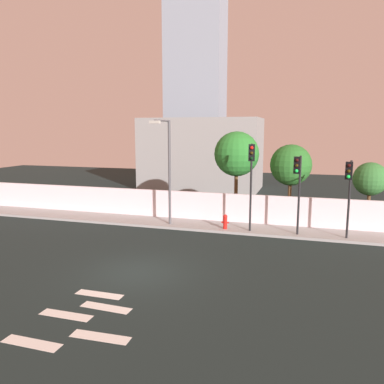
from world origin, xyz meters
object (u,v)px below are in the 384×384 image
street_lamp_curbside (167,163)px  fire_hydrant (225,221)px  traffic_light_center (298,178)px  roadside_tree_midleft (291,165)px  roadside_tree_midright (370,179)px  traffic_light_right (349,183)px  roadside_tree_leftmost (237,154)px  traffic_light_left (251,169)px

street_lamp_curbside → fire_hydrant: (3.56, 0.10, -3.34)m
traffic_light_center → roadside_tree_midleft: bearing=98.7°
roadside_tree_midleft → street_lamp_curbside: bearing=-155.9°
roadside_tree_midright → street_lamp_curbside: bearing=-164.9°
traffic_light_center → street_lamp_curbside: size_ratio=0.69×
fire_hydrant → traffic_light_right: bearing=-5.0°
fire_hydrant → roadside_tree_midleft: size_ratio=0.17×
traffic_light_center → roadside_tree_midright: size_ratio=1.09×
traffic_light_right → roadside_tree_midright: (1.53, 3.63, -0.20)m
roadside_tree_leftmost → traffic_light_center: bearing=-41.6°
traffic_light_right → fire_hydrant: bearing=175.0°
street_lamp_curbside → fire_hydrant: 4.89m
traffic_light_right → roadside_tree_leftmost: size_ratio=0.72×
roadside_tree_midleft → roadside_tree_midright: roadside_tree_midleft is taller
fire_hydrant → traffic_light_center: bearing=-6.8°
roadside_tree_midleft → roadside_tree_midright: (4.62, -0.00, -0.71)m
traffic_light_right → roadside_tree_midright: bearing=67.2°
roadside_tree_leftmost → roadside_tree_midleft: size_ratio=1.16×
fire_hydrant → roadside_tree_midright: bearing=20.6°
traffic_light_right → traffic_light_center: bearing=177.9°
fire_hydrant → roadside_tree_midleft: 5.60m
roadside_tree_midright → traffic_light_center: bearing=-139.0°
roadside_tree_midleft → roadside_tree_leftmost: bearing=-180.0°
street_lamp_curbside → roadside_tree_midright: (11.68, 3.16, -0.93)m
traffic_light_center → traffic_light_right: size_ratio=1.05×
traffic_light_right → roadside_tree_midleft: roadside_tree_midleft is taller
roadside_tree_midleft → traffic_light_center: bearing=-81.3°
traffic_light_left → roadside_tree_midright: bearing=29.1°
street_lamp_curbside → roadside_tree_midleft: bearing=24.1°
traffic_light_center → traffic_light_left: bearing=-177.4°
traffic_light_center → roadside_tree_midleft: (-0.54, 3.54, 0.38)m
traffic_light_left → roadside_tree_midright: 7.56m
fire_hydrant → roadside_tree_leftmost: size_ratio=0.15×
traffic_light_right → roadside_tree_midright: size_ratio=1.04×
traffic_light_right → roadside_tree_midright: traffic_light_right is taller
roadside_tree_leftmost → roadside_tree_midleft: bearing=0.0°
traffic_light_right → street_lamp_curbside: bearing=177.3°
traffic_light_right → roadside_tree_leftmost: bearing=150.9°
traffic_light_left → roadside_tree_midright: traffic_light_left is taller
fire_hydrant → roadside_tree_midleft: (3.50, 3.06, 3.13)m
traffic_light_center → fire_hydrant: (-4.04, 0.48, -2.75)m
street_lamp_curbside → roadside_tree_leftmost: (3.62, 3.16, 0.42)m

